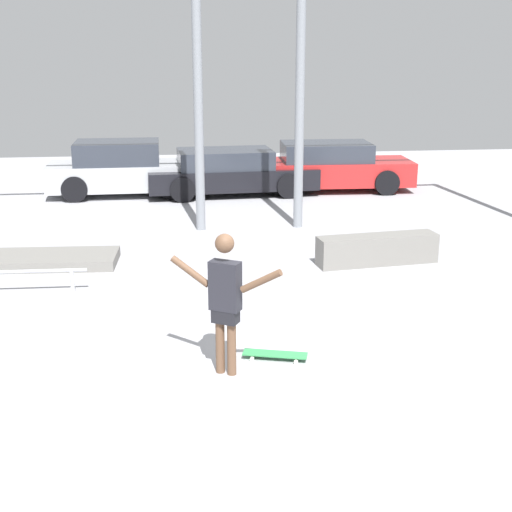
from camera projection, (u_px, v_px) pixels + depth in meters
ground_plane at (303, 349)px, 9.57m from camera, size 36.00×36.00×0.00m
skateboarder at (225, 296)px, 8.57m from camera, size 1.31×0.81×1.79m
skateboard at (275, 354)px, 9.24m from camera, size 0.86×0.43×0.08m
grind_box at (377, 250)px, 13.22m from camera, size 2.31×0.77×0.55m
manual_pad at (30, 260)px, 13.19m from camera, size 3.25×1.26×0.19m
grind_rail at (1, 275)px, 11.59m from camera, size 2.78×0.13×0.40m
canopy_support_left at (64, 43)px, 14.35m from camera, size 5.54×0.20×6.59m
canopy_support_right at (424, 43)px, 15.19m from camera, size 5.54×0.20×6.59m
parked_car_silver at (123, 169)px, 19.26m from camera, size 4.06×1.89×1.45m
parked_car_black at (230, 172)px, 19.35m from camera, size 4.64×2.04×1.22m
parked_car_red at (330, 167)px, 19.89m from camera, size 4.45×1.96×1.33m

